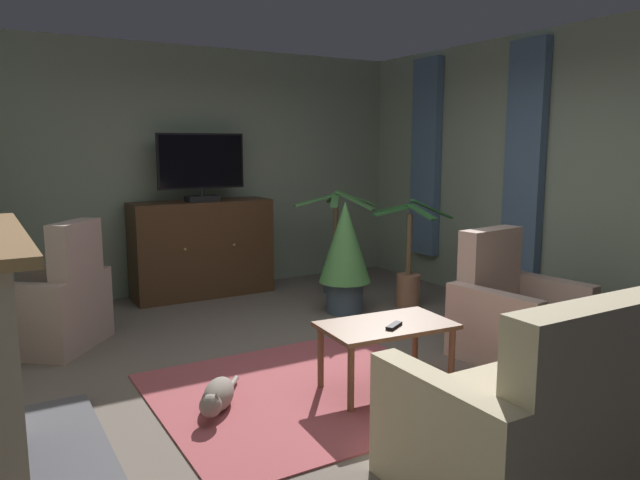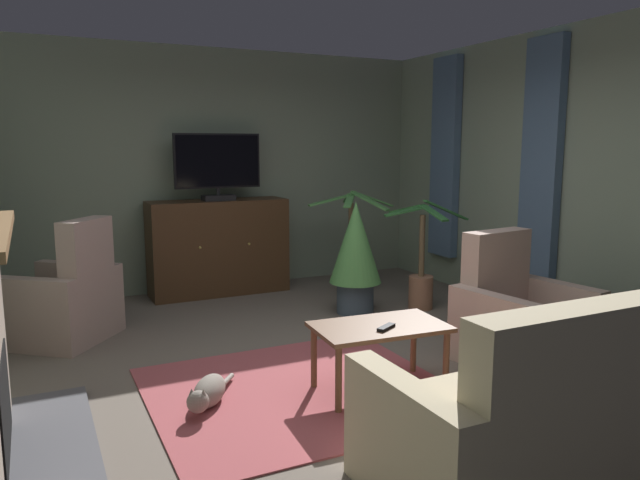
# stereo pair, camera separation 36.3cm
# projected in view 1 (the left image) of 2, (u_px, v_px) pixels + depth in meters

# --- Properties ---
(ground_plane) EXTENTS (5.80, 6.57, 0.04)m
(ground_plane) POSITION_uv_depth(u_px,v_px,m) (330.00, 372.00, 4.56)
(ground_plane) COLOR #665B51
(wall_back) EXTENTS (5.80, 0.10, 2.79)m
(wall_back) POSITION_uv_depth(u_px,v_px,m) (194.00, 171.00, 6.92)
(wall_back) COLOR gray
(wall_back) RESTS_ON ground_plane
(wall_right_with_window) EXTENTS (0.10, 6.57, 2.79)m
(wall_right_with_window) POSITION_uv_depth(u_px,v_px,m) (568.00, 176.00, 5.66)
(wall_right_with_window) COLOR gray
(wall_right_with_window) RESTS_ON ground_plane
(curtain_panel_near) EXTENTS (0.10, 0.44, 2.35)m
(curtain_panel_near) POSITION_uv_depth(u_px,v_px,m) (525.00, 161.00, 5.95)
(curtain_panel_near) COLOR slate
(curtain_panel_far) EXTENTS (0.10, 0.44, 2.35)m
(curtain_panel_far) POSITION_uv_depth(u_px,v_px,m) (426.00, 158.00, 7.23)
(curtain_panel_far) COLOR slate
(rug_central) EXTENTS (2.00, 1.81, 0.01)m
(rug_central) POSITION_uv_depth(u_px,v_px,m) (306.00, 391.00, 4.14)
(rug_central) COLOR #9E474C
(rug_central) RESTS_ON ground_plane
(tv_cabinet) EXTENTS (1.56, 0.51, 1.08)m
(tv_cabinet) POSITION_uv_depth(u_px,v_px,m) (202.00, 250.00, 6.73)
(tv_cabinet) COLOR black
(tv_cabinet) RESTS_ON ground_plane
(television) EXTENTS (0.97, 0.20, 0.74)m
(television) POSITION_uv_depth(u_px,v_px,m) (201.00, 165.00, 6.54)
(television) COLOR black
(television) RESTS_ON tv_cabinet
(coffee_table) EXTENTS (0.94, 0.60, 0.48)m
(coffee_table) POSITION_uv_depth(u_px,v_px,m) (386.00, 332.00, 4.12)
(coffee_table) COLOR brown
(coffee_table) RESTS_ON ground_plane
(tv_remote) EXTENTS (0.17, 0.13, 0.02)m
(tv_remote) POSITION_uv_depth(u_px,v_px,m) (394.00, 326.00, 4.02)
(tv_remote) COLOR black
(tv_remote) RESTS_ON coffee_table
(sofa_floral) EXTENTS (1.54, 0.90, 1.00)m
(sofa_floral) POSITION_uv_depth(u_px,v_px,m) (553.00, 416.00, 3.04)
(sofa_floral) COLOR tan
(sofa_floral) RESTS_ON ground_plane
(armchair_by_fireplace) EXTENTS (1.15, 1.15, 1.08)m
(armchair_by_fireplace) POSITION_uv_depth(u_px,v_px,m) (49.00, 308.00, 5.02)
(armchair_by_fireplace) COLOR #A3897F
(armchair_by_fireplace) RESTS_ON ground_plane
(armchair_near_window) EXTENTS (0.98, 0.93, 1.01)m
(armchair_near_window) POSITION_uv_depth(u_px,v_px,m) (515.00, 317.00, 4.82)
(armchair_near_window) COLOR #BC9E8E
(armchair_near_window) RESTS_ON ground_plane
(potted_plant_leafy_by_curtain) EXTENTS (0.94, 0.91, 1.14)m
(potted_plant_leafy_by_curtain) POSITION_uv_depth(u_px,v_px,m) (408.00, 278.00, 6.29)
(potted_plant_leafy_by_curtain) COLOR #99664C
(potted_plant_leafy_by_curtain) RESTS_ON ground_plane
(potted_plant_on_hearth_side) EXTENTS (0.53, 0.53, 1.14)m
(potted_plant_on_hearth_side) POSITION_uv_depth(u_px,v_px,m) (345.00, 251.00, 6.02)
(potted_plant_on_hearth_side) COLOR #3D4C5B
(potted_plant_on_hearth_side) RESTS_ON ground_plane
(potted_plant_tall_palm_by_window) EXTENTS (1.03, 0.81, 1.18)m
(potted_plant_tall_palm_by_window) POSITION_uv_depth(u_px,v_px,m) (336.00, 264.00, 6.90)
(potted_plant_tall_palm_by_window) COLOR #3D4C5B
(potted_plant_tall_palm_by_window) RESTS_ON ground_plane
(cat) EXTENTS (0.47, 0.59, 0.21)m
(cat) POSITION_uv_depth(u_px,v_px,m) (218.00, 396.00, 3.84)
(cat) COLOR gray
(cat) RESTS_ON ground_plane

